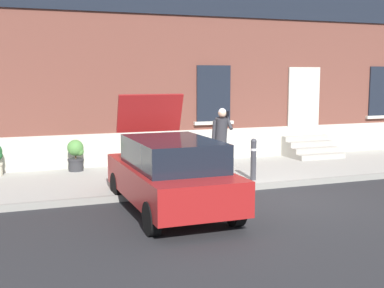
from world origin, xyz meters
The scene contains 9 objects.
ground_plane centered at (0.00, 0.00, 0.00)m, with size 80.00×80.00×0.00m, color #232326.
sidewalk centered at (0.00, 2.80, 0.07)m, with size 24.00×3.60×0.15m, color #99968E.
curb_edge centered at (0.00, 0.94, 0.07)m, with size 24.00×0.12×0.15m, color gray.
building_facade centered at (0.01, 5.29, 3.73)m, with size 24.00×1.52×7.50m.
entrance_stoop centered at (3.81, 4.12, 0.39)m, with size 1.61×1.28×0.64m.
hatchback_car_red centered at (-2.36, -0.23, 0.80)m, with size 1.80×4.07×2.34m.
bollard_near_person centered at (0.33, 1.35, 0.71)m, with size 0.15×0.15×1.04m.
person_on_phone centered at (-0.06, 2.48, 1.15)m, with size 0.51×0.50×1.75m.
planter_charcoal centered at (-3.64, 4.15, 0.61)m, with size 0.44×0.44×0.86m.
Camera 1 is at (-5.53, -9.86, 2.75)m, focal length 47.82 mm.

